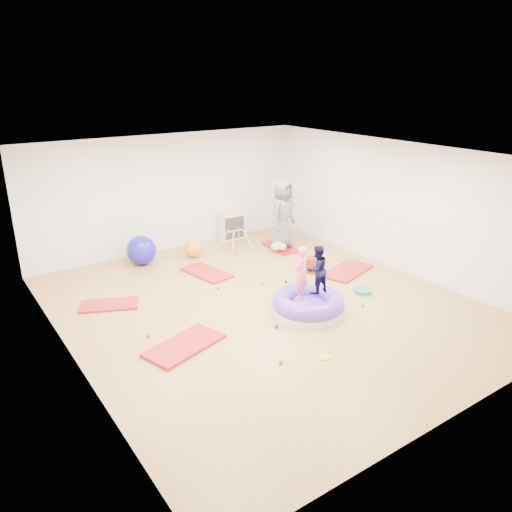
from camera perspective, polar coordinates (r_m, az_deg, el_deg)
room at (r=8.93m, az=1.09°, el=2.47°), size 7.01×8.01×2.81m
gym_mat_front_left at (r=8.17m, az=-8.18°, el=-10.08°), size 1.43×1.00×0.05m
gym_mat_mid_left at (r=9.81m, az=-16.43°, el=-5.37°), size 1.18×0.91×0.04m
gym_mat_center_back at (r=10.93m, az=-5.66°, el=-1.90°), size 0.79×1.26×0.05m
gym_mat_right at (r=11.14m, az=10.38°, el=-1.70°), size 1.39×0.97×0.05m
gym_mat_rear_right at (r=12.49m, az=2.88°, el=1.02°), size 0.66×1.13×0.04m
inflatable_cushion at (r=9.14m, az=5.96°, el=-5.57°), size 1.32×1.32×0.42m
child_pink at (r=8.81m, az=5.13°, el=-1.56°), size 0.42×0.39×0.96m
child_navy at (r=9.04m, az=7.00°, el=-1.24°), size 0.45×0.36×0.91m
adult_caregiver at (r=12.18m, az=3.03°, el=4.81°), size 0.98×0.83×1.70m
infant at (r=12.13m, az=2.64°, el=1.13°), size 0.39×0.39×0.23m
ball_pit_balls at (r=9.61m, az=0.89°, el=-4.96°), size 3.85×3.85×0.07m
exercise_ball_blue at (r=11.61m, az=-12.98°, el=0.64°), size 0.67×0.67×0.67m
exercise_ball_orange at (r=11.91m, az=-7.17°, el=0.92°), size 0.44×0.44×0.44m
infant_play_gym at (r=12.40m, az=-2.30°, el=2.29°), size 0.61×0.58×0.46m
cube_shelf at (r=13.12m, az=-2.82°, el=3.39°), size 0.67×0.33×0.67m
balance_disc at (r=10.18m, az=12.09°, el=-3.90°), size 0.37×0.37×0.08m
backpack at (r=10.98m, az=6.29°, el=-1.02°), size 0.33×0.32×0.33m
yellow_toy at (r=7.88m, az=7.87°, el=-11.38°), size 0.18×0.18×0.03m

